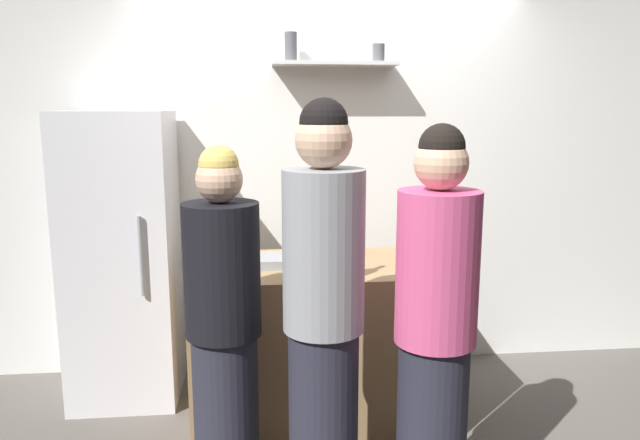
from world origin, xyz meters
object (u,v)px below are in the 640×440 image
at_px(refrigerator, 123,258).
at_px(person_blonde, 224,327).
at_px(person_grey_hoodie, 324,316).
at_px(person_pink_top, 435,331).
at_px(wine_bottle_dark_glass, 229,238).
at_px(wine_bottle_amber_glass, 338,232).
at_px(wine_bottle_green_glass, 312,243).
at_px(water_bottle_plastic, 294,257).
at_px(baking_pan, 253,261).
at_px(utensil_holder, 228,268).
at_px(wine_bottle_pale_glass, 344,255).

height_order(refrigerator, person_blonde, refrigerator).
xyz_separation_m(person_grey_hoodie, person_pink_top, (0.46, -0.07, -0.06)).
bearing_deg(person_grey_hoodie, wine_bottle_dark_glass, 175.15).
xyz_separation_m(wine_bottle_dark_glass, wine_bottle_amber_glass, (0.66, 0.07, 0.01)).
relative_size(wine_bottle_dark_glass, wine_bottle_green_glass, 0.85).
xyz_separation_m(water_bottle_plastic, person_pink_top, (0.55, -0.65, -0.17)).
bearing_deg(baking_pan, wine_bottle_dark_glass, 120.52).
bearing_deg(water_bottle_plastic, person_blonde, -133.84).
bearing_deg(wine_bottle_dark_glass, baking_pan, -59.48).
height_order(refrigerator, wine_bottle_amber_glass, refrigerator).
bearing_deg(person_blonde, water_bottle_plastic, -0.84).
bearing_deg(person_blonde, baking_pan, 31.68).
distance_m(wine_bottle_dark_glass, person_blonde, 0.90).
bearing_deg(wine_bottle_green_glass, wine_bottle_dark_glass, 149.61).
relative_size(wine_bottle_green_glass, person_pink_top, 0.20).
bearing_deg(refrigerator, water_bottle_plastic, -33.39).
bearing_deg(person_grey_hoodie, baking_pan, 172.57).
xyz_separation_m(refrigerator, person_blonde, (0.65, -1.01, -0.08)).
relative_size(baking_pan, person_blonde, 0.21).
xyz_separation_m(utensil_holder, wine_bottle_green_glass, (0.45, 0.20, 0.07)).
bearing_deg(wine_bottle_dark_glass, water_bottle_plastic, -55.49).
bearing_deg(person_blonde, wine_bottle_amber_glass, 8.67).
height_order(utensil_holder, water_bottle_plastic, water_bottle_plastic).
height_order(refrigerator, wine_bottle_green_glass, refrigerator).
distance_m(refrigerator, person_grey_hoodie, 1.64).
distance_m(wine_bottle_amber_glass, person_blonde, 1.17).
bearing_deg(utensil_holder, person_pink_top, -37.86).
bearing_deg(person_grey_hoodie, person_blonde, -144.03).
distance_m(refrigerator, person_pink_top, 2.02).
relative_size(utensil_holder, wine_bottle_dark_glass, 0.72).
bearing_deg(person_grey_hoodie, person_pink_top, 54.58).
relative_size(wine_bottle_pale_glass, water_bottle_plastic, 1.34).
distance_m(baking_pan, person_pink_top, 1.20).
bearing_deg(wine_bottle_pale_glass, water_bottle_plastic, 169.50).
height_order(baking_pan, utensil_holder, utensil_holder).
bearing_deg(wine_bottle_pale_glass, wine_bottle_amber_glass, 85.16).
bearing_deg(baking_pan, person_blonde, -101.32).
relative_size(wine_bottle_amber_glass, wine_bottle_green_glass, 0.92).
xyz_separation_m(utensil_holder, person_grey_hoodie, (0.42, -0.62, -0.05)).
relative_size(baking_pan, wine_bottle_pale_glass, 0.99).
relative_size(baking_pan, wine_bottle_green_glass, 0.99).
xyz_separation_m(refrigerator, wine_bottle_amber_glass, (1.30, -0.07, 0.15)).
bearing_deg(person_pink_top, person_grey_hoodie, -179.51).
relative_size(baking_pan, wine_bottle_dark_glass, 1.16).
xyz_separation_m(refrigerator, water_bottle_plastic, (1.00, -0.66, 0.15)).
bearing_deg(person_pink_top, wine_bottle_dark_glass, 136.86).
bearing_deg(wine_bottle_amber_glass, person_blonde, -124.33).
distance_m(wine_bottle_pale_glass, water_bottle_plastic, 0.25).
height_order(baking_pan, person_pink_top, person_pink_top).
bearing_deg(person_blonde, person_grey_hoodie, -74.16).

